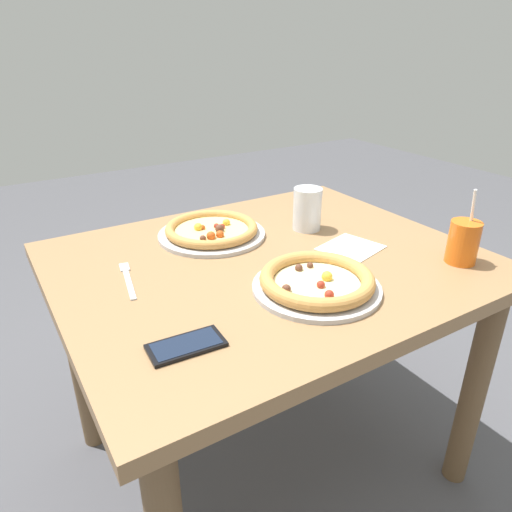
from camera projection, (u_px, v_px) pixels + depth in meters
ground_plane at (267, 456)px, 1.61m from camera, size 8.00×8.00×0.00m
dining_table at (269, 294)px, 1.34m from camera, size 1.12×0.93×0.75m
pizza_near at (316, 282)px, 1.12m from camera, size 0.31×0.31×0.05m
pizza_far at (212, 231)px, 1.42m from camera, size 0.32×0.32×0.04m
drink_cup_colored at (463, 242)px, 1.24m from camera, size 0.08×0.08×0.20m
water_cup_clear at (307, 209)px, 1.46m from camera, size 0.09×0.09×0.13m
paper_napkin at (351, 248)px, 1.35m from camera, size 0.19×0.18×0.00m
fork at (128, 278)px, 1.18m from camera, size 0.06×0.20×0.00m
cell_phone at (186, 345)px, 0.92m from camera, size 0.15×0.08×0.01m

